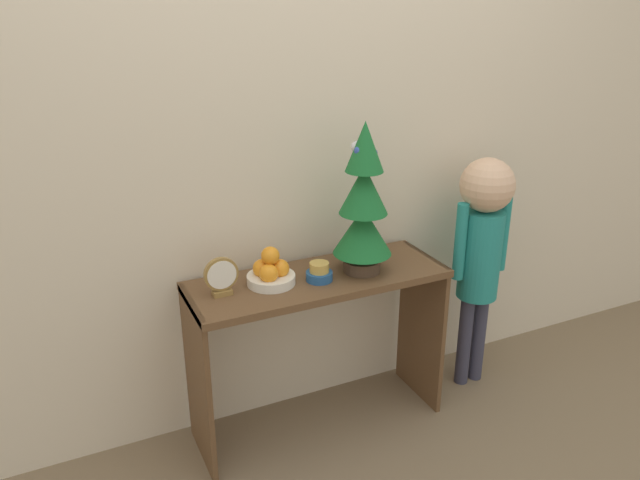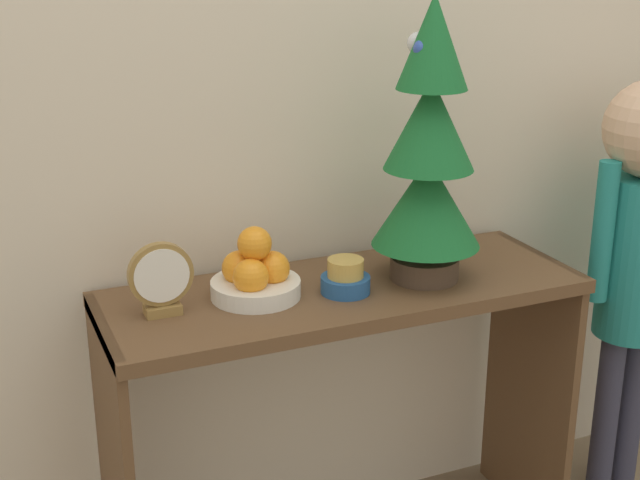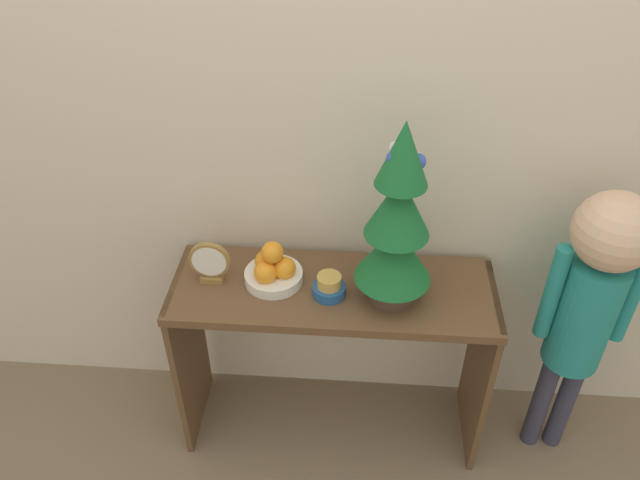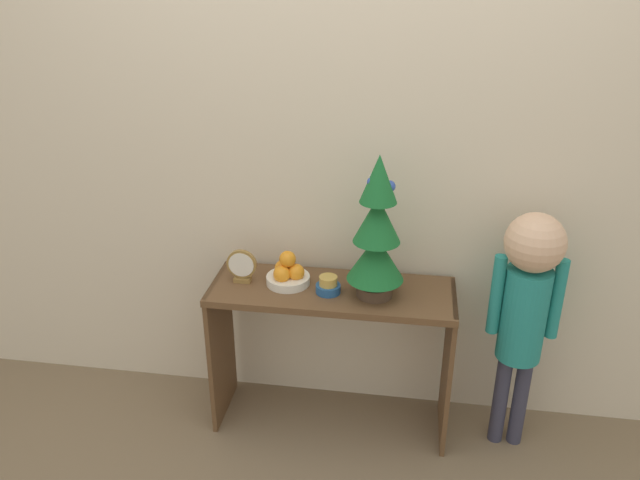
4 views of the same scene
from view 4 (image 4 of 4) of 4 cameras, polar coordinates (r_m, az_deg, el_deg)
name	(u,v)px [view 4 (image 4 of 4)]	position (r m, az deg, el deg)	size (l,w,h in m)	color
ground_plane	(325,446)	(2.89, 0.48, -18.35)	(12.00, 12.00, 0.00)	#7A664C
back_wall	(340,145)	(2.62, 1.87, 8.68)	(7.00, 0.05, 2.50)	beige
console_table	(332,322)	(2.71, 1.07, -7.51)	(1.03, 0.37, 0.69)	brown
mini_tree	(377,233)	(2.46, 5.21, 0.66)	(0.23, 0.23, 0.60)	#4C3828
fruit_bowl	(288,274)	(2.64, -2.98, -3.09)	(0.19, 0.19, 0.15)	silver
singing_bowl	(328,286)	(2.58, 0.75, -4.20)	(0.10, 0.10, 0.07)	#235189
desk_clock	(242,266)	(2.67, -7.17, -2.40)	(0.13, 0.04, 0.15)	olive
child_figure	(527,296)	(2.62, 18.37, -4.87)	(0.28, 0.23, 1.09)	#38384C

